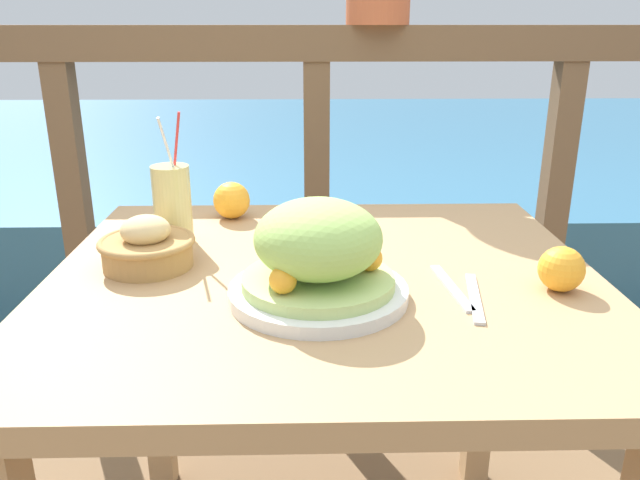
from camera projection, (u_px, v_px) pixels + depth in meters
patio_table at (324, 331)px, 1.09m from camera, size 0.93×0.84×0.74m
railing_fence at (317, 162)px, 1.74m from camera, size 2.80×0.08×1.13m
sea_backdrop at (310, 165)px, 4.28m from camera, size 12.00×4.00×0.42m
salad_plate at (318, 257)px, 0.94m from camera, size 0.28×0.28×0.16m
drink_glass at (172, 204)px, 1.18m from camera, size 0.07×0.08×0.25m
bread_basket at (147, 247)px, 1.07m from camera, size 0.16×0.16×0.09m
fork at (451, 288)px, 0.99m from camera, size 0.03×0.18×0.00m
knife at (475, 298)px, 0.96m from camera, size 0.05×0.18×0.00m
orange_near_basket at (232, 200)px, 1.34m from camera, size 0.08×0.08×0.08m
orange_near_glass at (561, 269)px, 0.98m from camera, size 0.07×0.07×0.07m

